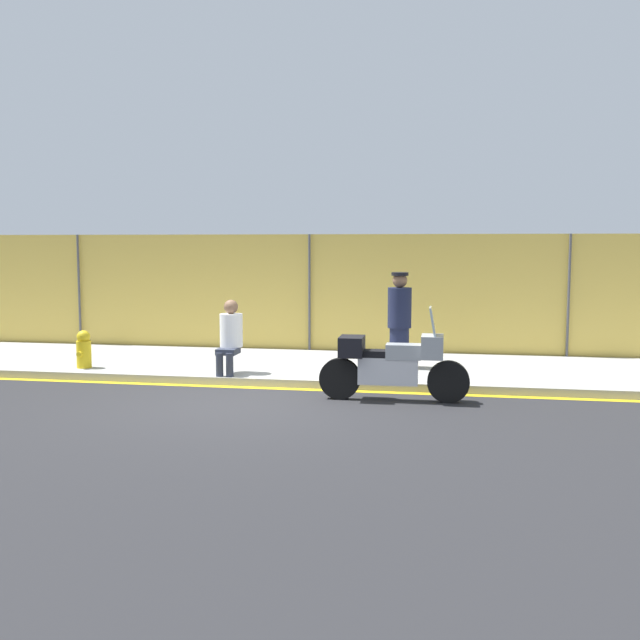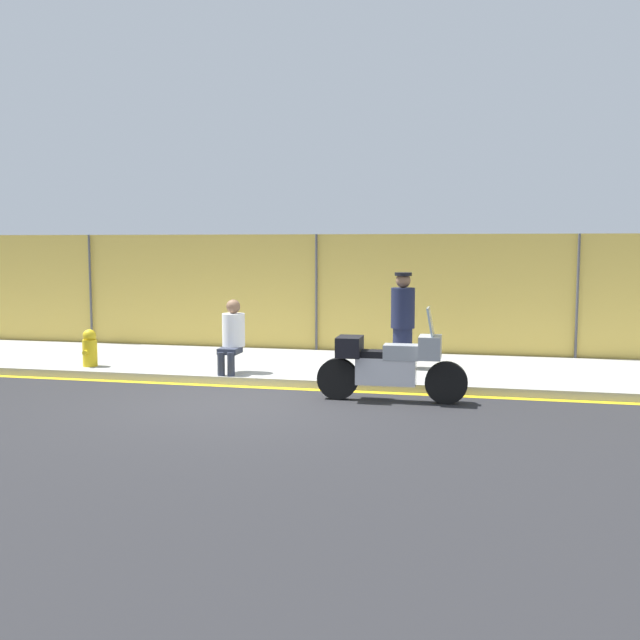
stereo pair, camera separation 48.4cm
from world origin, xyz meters
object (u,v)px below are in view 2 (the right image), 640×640
motorcycle (390,364)px  fire_hydrant (90,348)px  officer_standing (403,320)px  person_seated_on_curb (232,333)px

motorcycle → fire_hydrant: bearing=166.9°
motorcycle → officer_standing: bearing=90.7°
motorcycle → officer_standing: 2.30m
officer_standing → motorcycle: bearing=-88.4°
officer_standing → fire_hydrant: bearing=-169.2°
fire_hydrant → person_seated_on_curb: bearing=-1.4°
motorcycle → person_seated_on_curb: bearing=157.3°
person_seated_on_curb → fire_hydrant: size_ratio=1.87×
officer_standing → fire_hydrant: 5.65m
officer_standing → fire_hydrant: officer_standing is taller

